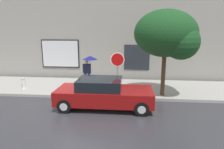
{
  "coord_description": "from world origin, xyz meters",
  "views": [
    {
      "loc": [
        2.52,
        -9.1,
        3.67
      ],
      "look_at": [
        1.48,
        1.8,
        1.2
      ],
      "focal_mm": 32.27,
      "sensor_mm": 36.0,
      "label": 1
    }
  ],
  "objects_px": {
    "pedestrian_with_umbrella": "(89,63)",
    "stop_sign": "(117,65)",
    "parked_car": "(104,93)",
    "fire_hydrant": "(23,83)",
    "street_tree": "(169,35)"
  },
  "relations": [
    {
      "from": "street_tree",
      "to": "parked_car",
      "type": "bearing_deg",
      "value": -153.22
    },
    {
      "from": "fire_hydrant",
      "to": "stop_sign",
      "type": "distance_m",
      "value": 5.88
    },
    {
      "from": "parked_car",
      "to": "street_tree",
      "type": "xyz_separation_m",
      "value": [
        3.15,
        1.59,
        2.68
      ]
    },
    {
      "from": "pedestrian_with_umbrella",
      "to": "stop_sign",
      "type": "distance_m",
      "value": 2.47
    },
    {
      "from": "pedestrian_with_umbrella",
      "to": "street_tree",
      "type": "distance_m",
      "value": 5.04
    },
    {
      "from": "pedestrian_with_umbrella",
      "to": "stop_sign",
      "type": "height_order",
      "value": "stop_sign"
    },
    {
      "from": "fire_hydrant",
      "to": "street_tree",
      "type": "distance_m",
      "value": 8.8
    },
    {
      "from": "stop_sign",
      "to": "street_tree",
      "type": "bearing_deg",
      "value": 1.51
    },
    {
      "from": "parked_car",
      "to": "fire_hydrant",
      "type": "bearing_deg",
      "value": 158.24
    },
    {
      "from": "pedestrian_with_umbrella",
      "to": "stop_sign",
      "type": "xyz_separation_m",
      "value": [
        1.88,
        -1.59,
        0.15
      ]
    },
    {
      "from": "fire_hydrant",
      "to": "pedestrian_with_umbrella",
      "type": "bearing_deg",
      "value": 15.24
    },
    {
      "from": "parked_car",
      "to": "pedestrian_with_umbrella",
      "type": "relative_size",
      "value": 2.36
    },
    {
      "from": "parked_car",
      "to": "pedestrian_with_umbrella",
      "type": "distance_m",
      "value": 3.51
    },
    {
      "from": "fire_hydrant",
      "to": "stop_sign",
      "type": "bearing_deg",
      "value": -5.44
    },
    {
      "from": "pedestrian_with_umbrella",
      "to": "stop_sign",
      "type": "bearing_deg",
      "value": -40.13
    }
  ]
}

